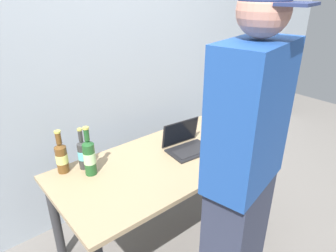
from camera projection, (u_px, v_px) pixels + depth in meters
ground_plane at (164, 236)px, 2.39m from camera, size 8.00×8.00×0.00m
desk at (164, 172)px, 2.13m from camera, size 1.51×0.76×0.70m
laptop at (186, 144)px, 2.21m from camera, size 0.33×0.28×0.20m
beer_bottle_amber at (62, 156)px, 1.91m from camera, size 0.08×0.08×0.29m
beer_bottle_dark at (83, 153)px, 1.96m from camera, size 0.06×0.06×0.29m
beer_bottle_green at (89, 156)px, 1.89m from camera, size 0.08×0.08×0.33m
person_figure at (243, 174)px, 1.52m from camera, size 0.50×0.36×1.85m
back_wall at (106, 57)px, 2.32m from camera, size 6.00×0.10×2.60m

